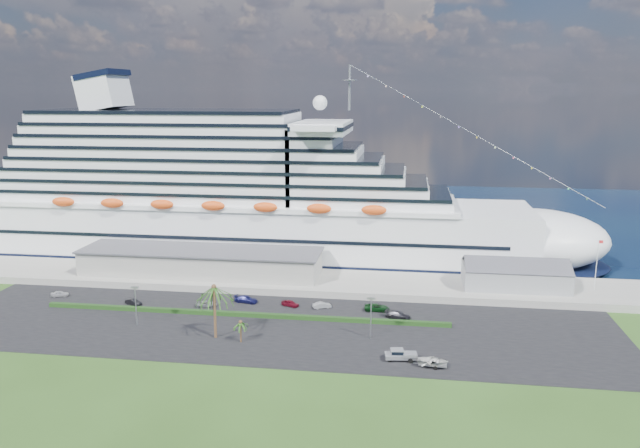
% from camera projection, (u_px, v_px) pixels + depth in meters
% --- Properties ---
extents(ground, '(420.00, 420.00, 0.00)m').
position_uv_depth(ground, '(261.00, 349.00, 116.50)').
color(ground, '#274617').
rests_on(ground, ground).
extents(asphalt_lot, '(140.00, 38.00, 0.12)m').
position_uv_depth(asphalt_lot, '(273.00, 327.00, 127.13)').
color(asphalt_lot, black).
rests_on(asphalt_lot, ground).
extents(wharf, '(240.00, 20.00, 1.80)m').
position_uv_depth(wharf, '(298.00, 281.00, 155.01)').
color(wharf, gray).
rests_on(wharf, ground).
extents(water, '(420.00, 160.00, 0.02)m').
position_uv_depth(water, '(339.00, 214.00, 242.28)').
color(water, black).
rests_on(water, ground).
extents(cruise_ship, '(191.00, 38.00, 54.00)m').
position_uv_depth(cruise_ship, '(239.00, 200.00, 177.89)').
color(cruise_ship, silver).
rests_on(cruise_ship, ground).
extents(terminal_building, '(61.00, 15.00, 6.30)m').
position_uv_depth(terminal_building, '(201.00, 261.00, 157.62)').
color(terminal_building, gray).
rests_on(terminal_building, wharf).
extents(port_shed, '(24.00, 12.31, 7.37)m').
position_uv_depth(port_shed, '(515.00, 276.00, 147.06)').
color(port_shed, gray).
rests_on(port_shed, wharf).
extents(flagpole, '(1.08, 0.16, 12.00)m').
position_uv_depth(flagpole, '(597.00, 263.00, 143.73)').
color(flagpole, silver).
rests_on(flagpole, wharf).
extents(hedge, '(88.00, 1.10, 0.90)m').
position_uv_depth(hedge, '(242.00, 314.00, 132.97)').
color(hedge, black).
rests_on(hedge, asphalt_lot).
extents(lamp_post_left, '(1.60, 0.35, 8.27)m').
position_uv_depth(lamp_post_left, '(136.00, 301.00, 127.00)').
color(lamp_post_left, gray).
rests_on(lamp_post_left, asphalt_lot).
extents(lamp_post_right, '(1.60, 0.35, 8.27)m').
position_uv_depth(lamp_post_right, '(371.00, 313.00, 120.34)').
color(lamp_post_right, gray).
rests_on(lamp_post_right, asphalt_lot).
extents(palm_tall, '(8.82, 8.82, 11.13)m').
position_uv_depth(palm_tall, '(214.00, 293.00, 119.82)').
color(palm_tall, '#47301E').
rests_on(palm_tall, ground).
extents(palm_short, '(3.53, 3.53, 4.56)m').
position_uv_depth(palm_short, '(241.00, 325.00, 118.77)').
color(palm_short, '#47301E').
rests_on(palm_short, ground).
extents(parked_car_0, '(4.20, 2.69, 1.33)m').
position_uv_depth(parked_car_0, '(60.00, 294.00, 145.59)').
color(parked_car_0, '#B2B2B4').
rests_on(parked_car_0, asphalt_lot).
extents(parked_car_1, '(4.26, 2.84, 1.33)m').
position_uv_depth(parked_car_1, '(133.00, 302.00, 139.99)').
color(parked_car_1, black).
rests_on(parked_car_1, asphalt_lot).
extents(parked_car_2, '(4.87, 2.83, 1.28)m').
position_uv_depth(parked_car_2, '(206.00, 304.00, 138.77)').
color(parked_car_2, gray).
rests_on(parked_car_2, asphalt_lot).
extents(parked_car_3, '(5.63, 3.01, 1.55)m').
position_uv_depth(parked_car_3, '(246.00, 299.00, 141.52)').
color(parked_car_3, '#16184F').
rests_on(parked_car_3, asphalt_lot).
extents(parked_car_4, '(4.37, 3.07, 1.38)m').
position_uv_depth(parked_car_4, '(290.00, 303.00, 139.05)').
color(parked_car_4, maroon).
rests_on(parked_car_4, asphalt_lot).
extents(parked_car_5, '(4.32, 2.94, 1.35)m').
position_uv_depth(parked_car_5, '(322.00, 305.00, 137.91)').
color(parked_car_5, '#97999E').
rests_on(parked_car_5, asphalt_lot).
extents(parked_car_6, '(5.43, 2.54, 1.50)m').
position_uv_depth(parked_car_6, '(377.00, 308.00, 136.18)').
color(parked_car_6, '#0D3713').
rests_on(parked_car_6, asphalt_lot).
extents(parked_car_7, '(5.84, 3.60, 1.58)m').
position_uv_depth(parked_car_7, '(398.00, 315.00, 131.71)').
color(parked_car_7, '#232228').
rests_on(parked_car_7, asphalt_lot).
extents(pickup_truck, '(5.97, 2.82, 2.02)m').
position_uv_depth(pickup_truck, '(400.00, 354.00, 111.23)').
color(pickup_truck, black).
rests_on(pickup_truck, asphalt_lot).
extents(boat_trailer, '(6.22, 4.29, 1.75)m').
position_uv_depth(boat_trailer, '(433.00, 361.00, 108.32)').
color(boat_trailer, gray).
rests_on(boat_trailer, asphalt_lot).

